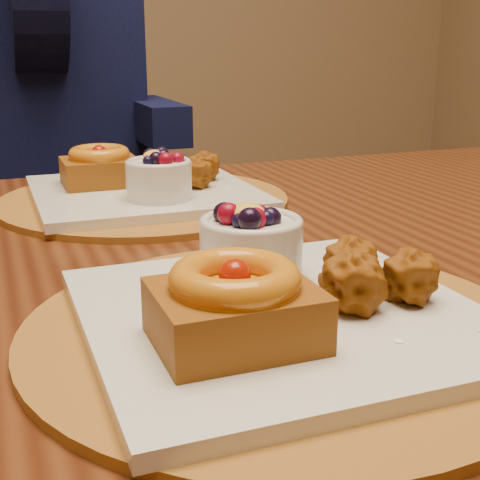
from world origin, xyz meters
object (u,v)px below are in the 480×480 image
object	(u,v)px
dining_table	(194,318)
place_setting_far	(143,188)
place_setting_near	(276,302)
chair_far	(68,274)
diner	(36,57)

from	to	relation	value
dining_table	place_setting_far	xyz separation A→B (m)	(-0.00, 0.22, 0.10)
place_setting_far	place_setting_near	bearing A→B (deg)	-90.04
place_setting_near	place_setting_far	bearing A→B (deg)	89.96
dining_table	chair_far	world-z (taller)	chair_far
dining_table	place_setting_near	bearing A→B (deg)	-90.61
place_setting_far	dining_table	bearing A→B (deg)	-89.47
place_setting_near	chair_far	xyz separation A→B (m)	(-0.04, 1.05, -0.32)
dining_table	place_setting_far	bearing A→B (deg)	90.53
place_setting_far	chair_far	bearing A→B (deg)	94.08
place_setting_far	diner	bearing A→B (deg)	95.52
place_setting_near	place_setting_far	xyz separation A→B (m)	(0.00, 0.43, -0.00)
dining_table	diner	xyz separation A→B (m)	(-0.07, 0.91, 0.25)
chair_far	dining_table	bearing A→B (deg)	-110.22
place_setting_near	chair_far	size ratio (longest dim) A/B	0.46
dining_table	place_setting_far	distance (m)	0.24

